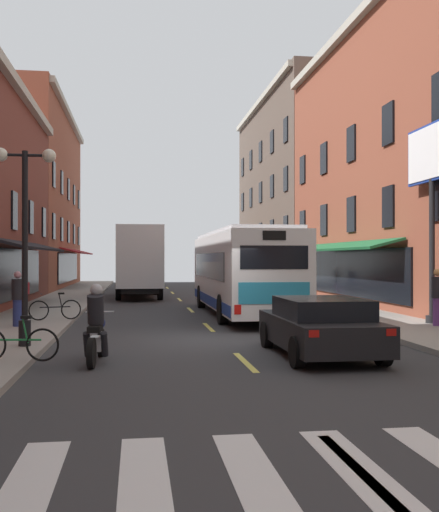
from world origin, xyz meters
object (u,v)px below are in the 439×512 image
Objects in this scene: bicycle_near at (55,309)px; street_lamp_twin at (25,236)px; pedestrian_far at (294,282)px; billboard_sign at (432,170)px; sedan_near at (320,326)px; pedestrian_mid at (292,281)px; pedestrian_near at (18,297)px; pedestrian_rear at (438,296)px; motorcycle_rider at (96,329)px; transit_bus at (241,271)px; box_truck at (139,262)px; sedan_mid at (138,279)px; bicycle_mid at (16,343)px.

street_lamp_twin is (0.10, -6.06, 2.23)m from bicycle_near.
street_lamp_twin is at bearing -16.22° from pedestrian_far.
billboard_sign is 8.42m from sedan_near.
pedestrian_mid is 0.36× the size of street_lamp_twin.
sedan_near is 2.54× the size of pedestrian_near.
pedestrian_rear is at bearing 23.21° from pedestrian_far.
billboard_sign is at bearing 26.71° from motorcycle_rider.
transit_bus is at bearing 90.27° from sedan_near.
billboard_sign is at bearing -59.82° from box_truck.
sedan_mid reaches higher than bicycle_near.
street_lamp_twin is (-1.76, 1.73, 2.02)m from motorcycle_rider.
motorcycle_rider is at bearing -115.74° from transit_bus.
bicycle_mid is 0.98× the size of pedestrian_rear.
transit_bus is 12.38m from bicycle_mid.
motorcycle_rider is 19.32m from pedestrian_far.
pedestrian_mid is 0.95× the size of pedestrian_rear.
sedan_mid is 2.29× the size of motorcycle_rider.
sedan_near is 4.92m from motorcycle_rider.
sedan_near is at bearing 77.65° from pedestrian_mid.
billboard_sign is at bearing 15.84° from street_lamp_twin.
billboard_sign is 0.76× the size of box_truck.
billboard_sign is 0.57× the size of transit_bus.
street_lamp_twin reaches higher than bicycle_near.
pedestrian_rear is at bearing -71.14° from sedan_mid.
box_truck is 15.44m from pedestrian_near.
sedan_near is at bearing 2.02° from motorcycle_rider.
sedan_mid is at bearing 85.43° from bicycle_mid.
box_truck is 4.03× the size of motorcycle_rider.
box_truck is 8.59m from pedestrian_mid.
pedestrian_near is 0.36× the size of street_lamp_twin.
pedestrian_rear is (0.82, -14.19, 0.06)m from pedestrian_mid.
pedestrian_far is at bearing -59.73° from sedan_mid.
sedan_mid is (-3.96, 30.55, 0.07)m from sedan_near.
billboard_sign is 12.17m from motorcycle_rider.
pedestrian_far is 18.82m from street_lamp_twin.
bicycle_mid is (-6.45, -0.61, -0.17)m from sedan_near.
sedan_mid is 30.74m from motorcycle_rider.
billboard_sign is 3.83× the size of pedestrian_near.
street_lamp_twin is at bearing 166.88° from sedan_near.
pedestrian_near is at bearing -27.67° from pedestrian_far.
billboard_sign is 7.99m from transit_bus.
pedestrian_rear is (5.04, 4.20, 0.36)m from sedan_near.
bicycle_near is (-1.87, 7.79, -0.21)m from motorcycle_rider.
transit_bus reaches higher than pedestrian_mid.
billboard_sign is at bearing 24.48° from pedestrian_far.
sedan_near is 2.43× the size of pedestrian_rear.
sedan_mid is 31.26m from bicycle_mid.
pedestrian_far is at bearing 76.90° from sedan_near.
billboard_sign is at bearing -118.02° from pedestrian_near.
billboard_sign reaches higher than bicycle_mid.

